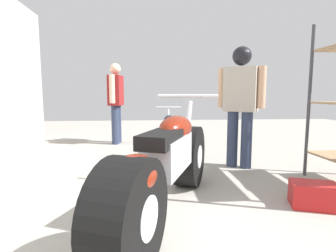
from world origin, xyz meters
TOP-DOWN VIEW (x-y plane):
  - ground_plane at (0.00, 3.27)m, footprint 15.70×15.70m
  - motorcycle_maroon_cruiser at (0.10, 2.38)m, footprint 1.13×2.18m
  - motorcycle_black_naked at (0.37, 5.08)m, footprint 0.51×1.73m
  - mechanic_in_blue at (-0.71, 5.90)m, footprint 0.31×0.69m
  - mechanic_with_helmet at (1.27, 3.84)m, footprint 0.61×0.47m
  - red_toolbox at (1.48, 2.45)m, footprint 0.47×0.39m

SIDE VIEW (x-z plane):
  - ground_plane at x=0.00m, z-range 0.00..0.00m
  - red_toolbox at x=1.48m, z-range 0.00..0.23m
  - motorcycle_black_naked at x=0.37m, z-range -0.07..0.73m
  - motorcycle_maroon_cruiser at x=0.10m, z-range -0.09..0.96m
  - mechanic_in_blue at x=-0.71m, z-range 0.11..1.82m
  - mechanic_with_helmet at x=1.27m, z-range 0.17..1.88m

